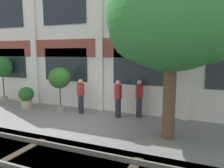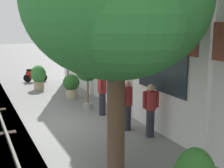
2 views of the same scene
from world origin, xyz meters
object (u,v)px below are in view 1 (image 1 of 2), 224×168
broadleaf_tree (172,19)px  resident_near_plants (139,97)px  potted_plant_ribbed_drum (26,96)px  resident_watching_tracks (118,97)px  potted_plant_terracotta_small (60,79)px  potted_plant_low_pan (2,68)px  resident_by_doorway (81,95)px

broadleaf_tree → resident_near_plants: (-1.57, 1.94, -3.02)m
broadleaf_tree → potted_plant_ribbed_drum: (-7.43, 1.23, -3.30)m
resident_watching_tracks → resident_near_plants: size_ratio=0.99×
resident_watching_tracks → potted_plant_ribbed_drum: bearing=-29.3°
broadleaf_tree → potted_plant_terracotta_small: (-5.33, 1.28, -2.30)m
potted_plant_low_pan → resident_by_doorway: bearing=-3.1°
potted_plant_terracotta_small → resident_watching_tracks: potted_plant_terracotta_small is taller
resident_by_doorway → resident_near_plants: size_ratio=0.97×
resident_watching_tracks → potted_plant_terracotta_small: bearing=-27.4°
potted_plant_low_pan → resident_watching_tracks: bearing=-1.4°
potted_plant_ribbed_drum → resident_near_plants: bearing=6.9°
broadleaf_tree → resident_watching_tracks: size_ratio=3.49×
potted_plant_low_pan → resident_near_plants: size_ratio=1.56×
broadleaf_tree → resident_by_doorway: 5.47m
resident_by_doorway → potted_plant_ribbed_drum: bearing=-48.2°
potted_plant_ribbed_drum → resident_near_plants: 5.91m
resident_by_doorway → resident_watching_tracks: size_ratio=0.98×
potted_plant_low_pan → resident_near_plants: (8.08, 0.18, -1.12)m
potted_plant_low_pan → resident_near_plants: potted_plant_low_pan is taller
resident_near_plants → potted_plant_terracotta_small: bearing=-159.2°
broadleaf_tree → resident_watching_tracks: 4.20m
potted_plant_terracotta_small → potted_plant_ribbed_drum: size_ratio=1.97×
resident_near_plants → potted_plant_low_pan: bearing=-167.9°
broadleaf_tree → potted_plant_terracotta_small: size_ratio=2.66×
resident_near_plants → resident_watching_tracks: bearing=-146.6°
potted_plant_ribbed_drum → potted_plant_low_pan: potted_plant_low_pan is taller
broadleaf_tree → resident_near_plants: 3.92m
resident_near_plants → broadleaf_tree: bearing=-40.2°
resident_by_doorway → potted_plant_low_pan: bearing=-55.7°
resident_by_doorway → resident_near_plants: 2.76m
potted_plant_low_pan → resident_watching_tracks: 7.30m
potted_plant_ribbed_drum → resident_watching_tracks: 5.01m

